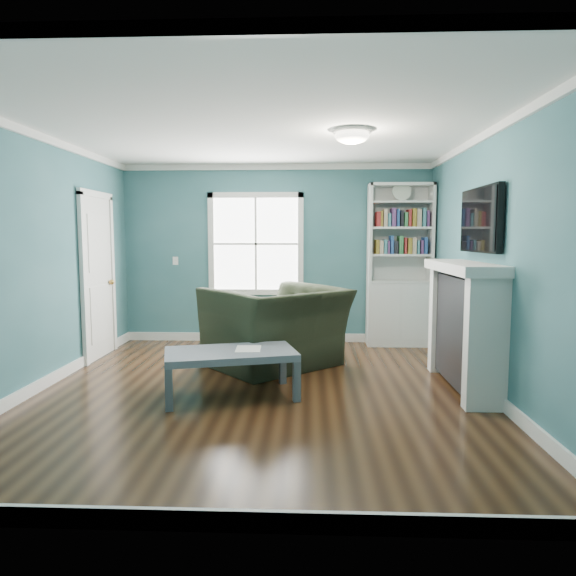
{
  "coord_description": "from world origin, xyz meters",
  "views": [
    {
      "loc": [
        0.49,
        -5.05,
        1.56
      ],
      "look_at": [
        0.26,
        0.4,
        1.01
      ],
      "focal_mm": 32.0,
      "sensor_mm": 36.0,
      "label": 1
    }
  ],
  "objects": [
    {
      "name": "floor",
      "position": [
        0.0,
        0.0,
        0.0
      ],
      "size": [
        5.0,
        5.0,
        0.0
      ],
      "primitive_type": "plane",
      "color": "black",
      "rests_on": "ground"
    },
    {
      "name": "room_walls",
      "position": [
        0.0,
        0.0,
        1.58
      ],
      "size": [
        5.0,
        5.0,
        5.0
      ],
      "color": "#2D5E65",
      "rests_on": "ground"
    },
    {
      "name": "trim",
      "position": [
        0.0,
        0.0,
        1.24
      ],
      "size": [
        4.5,
        5.0,
        2.6
      ],
      "color": "white",
      "rests_on": "ground"
    },
    {
      "name": "window",
      "position": [
        -0.3,
        2.49,
        1.45
      ],
      "size": [
        1.4,
        0.06,
        1.5
      ],
      "color": "white",
      "rests_on": "room_walls"
    },
    {
      "name": "bookshelf",
      "position": [
        1.77,
        2.3,
        0.92
      ],
      "size": [
        0.9,
        0.35,
        2.31
      ],
      "color": "silver",
      "rests_on": "ground"
    },
    {
      "name": "fireplace",
      "position": [
        2.08,
        0.2,
        0.64
      ],
      "size": [
        0.44,
        1.58,
        1.3
      ],
      "color": "black",
      "rests_on": "ground"
    },
    {
      "name": "tv",
      "position": [
        2.2,
        0.2,
        1.72
      ],
      "size": [
        0.06,
        1.1,
        0.65
      ],
      "primitive_type": "cube",
      "color": "black",
      "rests_on": "fireplace"
    },
    {
      "name": "door",
      "position": [
        -2.22,
        1.4,
        1.07
      ],
      "size": [
        0.12,
        0.98,
        2.17
      ],
      "color": "silver",
      "rests_on": "ground"
    },
    {
      "name": "ceiling_fixture",
      "position": [
        0.9,
        0.1,
        2.55
      ],
      "size": [
        0.38,
        0.38,
        0.15
      ],
      "color": "white",
      "rests_on": "room_walls"
    },
    {
      "name": "light_switch",
      "position": [
        -1.5,
        2.48,
        1.2
      ],
      "size": [
        0.08,
        0.01,
        0.12
      ],
      "primitive_type": "cube",
      "color": "white",
      "rests_on": "room_walls"
    },
    {
      "name": "recliner",
      "position": [
        0.09,
        1.0,
        0.64
      ],
      "size": [
        1.72,
        1.68,
        1.28
      ],
      "primitive_type": "imported",
      "rotation": [
        0.0,
        0.0,
        -2.42
      ],
      "color": "black",
      "rests_on": "ground"
    },
    {
      "name": "coffee_table",
      "position": [
        -0.28,
        -0.17,
        0.39
      ],
      "size": [
        1.38,
        0.99,
        0.45
      ],
      "rotation": [
        0.0,
        0.0,
        0.27
      ],
      "color": "#485057",
      "rests_on": "ground"
    },
    {
      "name": "paper_sheet",
      "position": [
        -0.11,
        -0.1,
        0.46
      ],
      "size": [
        0.26,
        0.32,
        0.0
      ],
      "primitive_type": "cube",
      "rotation": [
        0.0,
        0.0,
        0.05
      ],
      "color": "white",
      "rests_on": "coffee_table"
    }
  ]
}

